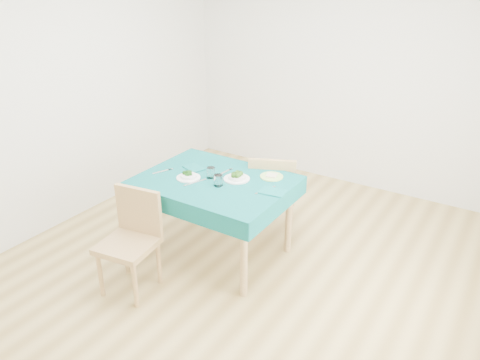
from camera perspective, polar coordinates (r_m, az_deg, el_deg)
The scene contains 16 objects.
room_shell at distance 3.67m, azimuth 0.00°, elevation 7.08°, with size 4.02×4.52×2.73m.
table at distance 4.26m, azimuth -2.94°, elevation -4.57°, with size 1.30×0.99×0.76m, color #075454.
chair_near at distance 3.83m, azimuth -13.70°, elevation -6.54°, with size 0.42×0.46×1.04m, color #A27E4C.
chair_far at distance 4.57m, azimuth 4.08°, elevation -0.05°, with size 0.44×0.48×1.10m, color #A27E4C.
bowl_near at distance 4.11m, azimuth -6.32°, elevation 0.62°, with size 0.21×0.21×0.06m, color white, non-canonical shape.
bowl_far at distance 4.07m, azimuth -0.41°, elevation 0.52°, with size 0.23×0.23×0.07m, color white, non-canonical shape.
fork_near at distance 4.29m, azimuth -9.49°, elevation 1.04°, with size 0.02×0.19×0.00m, color silver.
knife_near at distance 4.03m, azimuth -5.51°, elevation -0.31°, with size 0.02×0.23×0.00m, color silver.
fork_far at distance 4.23m, azimuth -1.79°, elevation 1.01°, with size 0.02×0.16×0.00m, color silver.
knife_far at distance 3.89m, azimuth 3.12°, elevation -1.24°, with size 0.02×0.23×0.00m, color silver.
napkin_near at distance 4.32m, azimuth -5.65°, elevation 1.47°, with size 0.19×0.13×0.01m, color #0B5D5C.
napkin_far at distance 3.85m, azimuth 4.02°, elevation -1.45°, with size 0.21×0.15×0.01m, color #0B5D5C.
tumbler_center at distance 4.11m, azimuth -3.56°, elevation 0.91°, with size 0.07×0.07×0.10m, color white.
tumbler_side at distance 3.95m, azimuth -2.67°, elevation -0.04°, with size 0.08×0.08×0.10m, color white.
side_plate at distance 4.13m, azimuth 3.87°, elevation 0.43°, with size 0.21×0.21×0.01m, color #AAE46F.
bread_slice at distance 4.13m, azimuth 3.87°, elevation 0.57°, with size 0.09×0.09×0.01m, color beige.
Camera 1 is at (1.88, -2.95, 2.46)m, focal length 35.00 mm.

